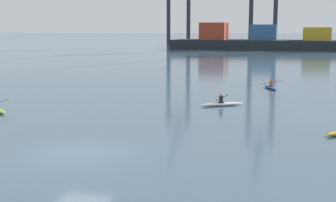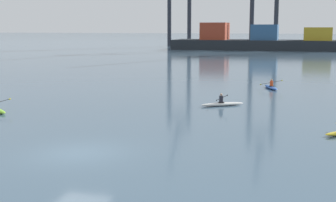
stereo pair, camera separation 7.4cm
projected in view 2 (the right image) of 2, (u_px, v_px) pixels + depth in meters
ground_plane at (79, 153)px, 22.11m from camera, size 800.00×800.00×0.00m
container_barge at (263, 41)px, 121.17m from camera, size 47.10×11.96×6.94m
kayak_white at (222, 104)px, 35.27m from camera, size 3.19×2.33×1.03m
kayak_blue at (271, 87)px, 45.02m from camera, size 2.13×3.39×0.95m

